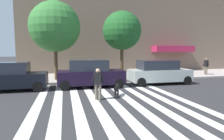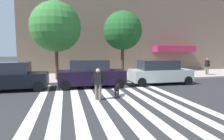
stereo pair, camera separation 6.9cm
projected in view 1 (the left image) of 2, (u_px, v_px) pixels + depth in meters
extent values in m
plane|color=#2B2B2D|center=(129.00, 109.00, 8.46)|extent=(160.00, 160.00, 0.00)
cube|color=#AA9E97|center=(94.00, 77.00, 18.13)|extent=(80.00, 6.00, 0.15)
cube|color=silver|center=(32.00, 116.00, 7.49)|extent=(0.45, 13.45, 0.01)
cube|color=silver|center=(56.00, 114.00, 7.71)|extent=(0.45, 13.45, 0.01)
cube|color=silver|center=(79.00, 112.00, 7.93)|extent=(0.45, 13.45, 0.01)
cube|color=silver|center=(100.00, 111.00, 8.15)|extent=(0.45, 13.45, 0.01)
cube|color=silver|center=(120.00, 109.00, 8.36)|extent=(0.45, 13.45, 0.01)
cube|color=silver|center=(139.00, 108.00, 8.58)|extent=(0.45, 13.45, 0.01)
cube|color=silver|center=(158.00, 106.00, 8.80)|extent=(0.45, 13.45, 0.01)
cube|color=silver|center=(175.00, 105.00, 9.02)|extent=(0.45, 13.45, 0.01)
cube|color=silver|center=(192.00, 104.00, 9.23)|extent=(0.45, 13.45, 0.01)
cube|color=#AA2047|center=(173.00, 49.00, 22.52)|extent=(4.90, 1.60, 0.70)
cube|color=black|center=(12.00, 80.00, 12.18)|extent=(4.27, 1.86, 0.87)
cube|color=#232833|center=(8.00, 68.00, 12.06)|extent=(2.38, 1.63, 0.71)
cylinder|color=black|center=(41.00, 82.00, 13.40)|extent=(0.66, 0.23, 0.66)
cylinder|color=black|center=(38.00, 87.00, 11.80)|extent=(0.66, 0.23, 0.66)
cube|color=black|center=(91.00, 77.00, 13.41)|extent=(4.62, 2.08, 0.92)
cube|color=#232833|center=(89.00, 65.00, 13.28)|extent=(2.66, 1.78, 0.75)
cylinder|color=black|center=(114.00, 80.00, 14.68)|extent=(0.67, 0.24, 0.66)
cylinder|color=black|center=(119.00, 83.00, 12.96)|extent=(0.67, 0.24, 0.66)
cylinder|color=black|center=(66.00, 81.00, 13.93)|extent=(0.67, 0.24, 0.66)
cylinder|color=black|center=(65.00, 86.00, 12.21)|extent=(0.67, 0.24, 0.66)
cube|color=#B2BCB5|center=(159.00, 75.00, 14.68)|extent=(4.66, 1.97, 0.87)
cube|color=#232833|center=(157.00, 65.00, 14.56)|extent=(2.88, 1.71, 0.71)
cylinder|color=black|center=(175.00, 77.00, 15.95)|extent=(0.66, 0.23, 0.66)
cylinder|color=black|center=(187.00, 80.00, 14.29)|extent=(0.66, 0.23, 0.66)
cylinder|color=black|center=(133.00, 79.00, 15.14)|extent=(0.66, 0.23, 0.66)
cylinder|color=black|center=(141.00, 82.00, 13.48)|extent=(0.66, 0.23, 0.66)
cylinder|color=#4C3823|center=(56.00, 60.00, 15.70)|extent=(0.27, 0.27, 3.20)
sphere|color=#337533|center=(55.00, 27.00, 15.42)|extent=(4.08, 4.08, 4.08)
cylinder|color=#4C3823|center=(122.00, 60.00, 16.84)|extent=(0.29, 0.29, 3.21)
sphere|color=#1E5623|center=(122.00, 31.00, 16.58)|extent=(3.36, 3.36, 3.36)
cylinder|color=#6B6051|center=(96.00, 92.00, 9.93)|extent=(0.20, 0.20, 0.82)
cylinder|color=#6B6051|center=(100.00, 92.00, 9.90)|extent=(0.20, 0.20, 0.82)
cube|color=black|center=(98.00, 79.00, 9.84)|extent=(0.44, 0.36, 0.60)
cylinder|color=black|center=(93.00, 78.00, 9.87)|extent=(0.24, 0.17, 0.57)
cylinder|color=black|center=(103.00, 78.00, 9.80)|extent=(0.24, 0.17, 0.57)
sphere|color=tan|center=(98.00, 71.00, 9.80)|extent=(0.29, 0.29, 0.22)
cylinder|color=black|center=(117.00, 88.00, 10.74)|extent=(0.48, 0.70, 0.26)
sphere|color=black|center=(117.00, 85.00, 11.13)|extent=(0.26, 0.26, 0.20)
cylinder|color=black|center=(116.00, 89.00, 10.32)|extent=(0.12, 0.23, 0.16)
cylinder|color=black|center=(116.00, 92.00, 11.00)|extent=(0.07, 0.07, 0.32)
cylinder|color=black|center=(118.00, 92.00, 10.99)|extent=(0.07, 0.07, 0.32)
cylinder|color=black|center=(115.00, 94.00, 10.56)|extent=(0.07, 0.07, 0.32)
cylinder|color=black|center=(117.00, 94.00, 10.54)|extent=(0.07, 0.07, 0.32)
cylinder|color=#6B6051|center=(205.00, 70.00, 19.21)|extent=(0.17, 0.17, 0.82)
cylinder|color=#6B6051|center=(207.00, 71.00, 19.03)|extent=(0.17, 0.17, 0.82)
cube|color=black|center=(206.00, 63.00, 19.05)|extent=(0.28, 0.40, 0.60)
cylinder|color=black|center=(204.00, 63.00, 19.27)|extent=(0.11, 0.23, 0.57)
cylinder|color=black|center=(208.00, 63.00, 18.82)|extent=(0.11, 0.23, 0.57)
sphere|color=#936B51|center=(206.00, 59.00, 19.01)|extent=(0.24, 0.24, 0.22)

